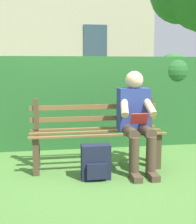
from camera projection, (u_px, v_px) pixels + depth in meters
The scene contains 6 objects.
ground at pixel (97, 167), 3.80m from camera, with size 60.00×60.00×0.00m, color #477533.
park_bench at pixel (96, 133), 3.80m from camera, with size 1.63×0.47×0.86m.
person_seated at pixel (136, 118), 3.68m from camera, with size 0.44×0.73×1.20m.
hedge_backdrop at pixel (68, 100), 4.81m from camera, with size 5.70×0.66×1.46m.
building_facade at pixel (33, 0), 12.32m from camera, with size 9.33×2.89×7.82m.
backpack at pixel (96, 162), 3.40m from camera, with size 0.32×0.24×0.39m.
Camera 1 is at (0.56, 3.61, 1.26)m, focal length 48.74 mm.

